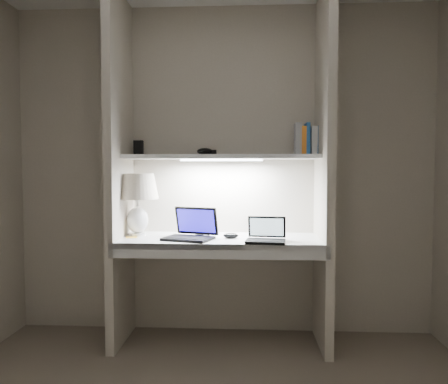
# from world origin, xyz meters

# --- Properties ---
(back_wall) EXTENTS (3.20, 0.01, 2.50)m
(back_wall) POSITION_xyz_m (0.00, 1.50, 1.25)
(back_wall) COLOR beige
(back_wall) RESTS_ON floor
(alcove_panel_left) EXTENTS (0.06, 0.55, 2.50)m
(alcove_panel_left) POSITION_xyz_m (-0.73, 1.23, 1.25)
(alcove_panel_left) COLOR beige
(alcove_panel_left) RESTS_ON floor
(alcove_panel_right) EXTENTS (0.06, 0.55, 2.50)m
(alcove_panel_right) POSITION_xyz_m (0.73, 1.23, 1.25)
(alcove_panel_right) COLOR beige
(alcove_panel_right) RESTS_ON floor
(desk) EXTENTS (1.40, 0.55, 0.04)m
(desk) POSITION_xyz_m (0.00, 1.23, 0.75)
(desk) COLOR white
(desk) RESTS_ON alcove_panel_left
(desk_apron) EXTENTS (1.46, 0.03, 0.10)m
(desk_apron) POSITION_xyz_m (0.00, 0.96, 0.72)
(desk_apron) COLOR silver
(desk_apron) RESTS_ON desk
(shelf) EXTENTS (1.40, 0.36, 0.03)m
(shelf) POSITION_xyz_m (0.00, 1.32, 1.35)
(shelf) COLOR silver
(shelf) RESTS_ON back_wall
(strip_light) EXTENTS (0.60, 0.04, 0.02)m
(strip_light) POSITION_xyz_m (0.00, 1.32, 1.33)
(strip_light) COLOR white
(strip_light) RESTS_ON shelf
(table_lamp) EXTENTS (0.31, 0.31, 0.46)m
(table_lamp) POSITION_xyz_m (-0.62, 1.29, 1.08)
(table_lamp) COLOR white
(table_lamp) RESTS_ON desk
(laptop_main) EXTENTS (0.39, 0.37, 0.22)m
(laptop_main) POSITION_xyz_m (-0.20, 1.16, 0.82)
(laptop_main) COLOR black
(laptop_main) RESTS_ON desk
(laptop_netbook) EXTENTS (0.28, 0.25, 0.17)m
(laptop_netbook) POSITION_xyz_m (0.32, 1.07, 0.81)
(laptop_netbook) COLOR black
(laptop_netbook) RESTS_ON desk
(speaker) EXTENTS (0.11, 0.09, 0.14)m
(speaker) POSITION_xyz_m (-0.14, 1.38, 0.84)
(speaker) COLOR silver
(speaker) RESTS_ON desk
(mouse) EXTENTS (0.11, 0.07, 0.04)m
(mouse) POSITION_xyz_m (0.07, 1.19, 0.79)
(mouse) COLOR black
(mouse) RESTS_ON desk
(cable_coil) EXTENTS (0.12, 0.12, 0.01)m
(cable_coil) POSITION_xyz_m (-0.13, 1.30, 0.78)
(cable_coil) COLOR black
(cable_coil) RESTS_ON desk
(sticky_note) EXTENTS (0.10, 0.10, 0.00)m
(sticky_note) POSITION_xyz_m (-0.64, 1.19, 0.77)
(sticky_note) COLOR gold
(sticky_note) RESTS_ON desk
(book_row) EXTENTS (0.22, 0.15, 0.23)m
(book_row) POSITION_xyz_m (0.65, 1.39, 1.47)
(book_row) COLOR silver
(book_row) RESTS_ON shelf
(shelf_box) EXTENTS (0.07, 0.05, 0.11)m
(shelf_box) POSITION_xyz_m (-0.64, 1.42, 1.42)
(shelf_box) COLOR black
(shelf_box) RESTS_ON shelf
(shelf_gadget) EXTENTS (0.15, 0.13, 0.05)m
(shelf_gadget) POSITION_xyz_m (-0.13, 1.40, 1.39)
(shelf_gadget) COLOR black
(shelf_gadget) RESTS_ON shelf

